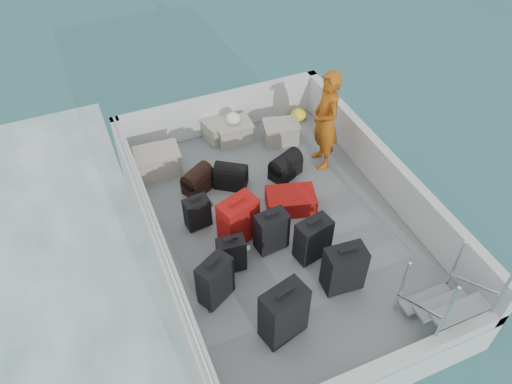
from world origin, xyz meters
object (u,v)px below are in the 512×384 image
suitcase_7 (313,240)px  suitcase_0 (215,281)px  suitcase_5 (238,221)px  crate_2 (234,132)px  suitcase_4 (271,232)px  crate_0 (158,163)px  crate_3 (281,133)px  suitcase_8 (291,201)px  suitcase_6 (344,269)px  crate_1 (222,129)px  suitcase_3 (284,314)px  suitcase_1 (231,255)px  passenger (326,121)px  suitcase_2 (197,213)px

suitcase_7 → suitcase_0: bearing=174.6°
suitcase_5 → crate_2: (0.72, 2.05, -0.18)m
suitcase_4 → crate_0: 2.31m
suitcase_4 → crate_3: 2.33m
crate_0 → crate_2: 1.40m
crate_0 → suitcase_8: bearing=-44.0°
suitcase_0 → suitcase_7: suitcase_0 is taller
suitcase_6 → suitcase_7: 0.60m
crate_2 → suitcase_5: bearing=-109.4°
crate_3 → suitcase_6: bearing=-100.3°
crate_0 → crate_1: bearing=20.1°
suitcase_3 → crate_1: 3.82m
suitcase_1 → passenger: (2.08, 1.41, 0.55)m
suitcase_1 → suitcase_7: bearing=-4.9°
suitcase_8 → crate_2: (-0.19, 1.80, 0.03)m
suitcase_2 → crate_3: (1.89, 1.28, -0.09)m
suitcase_4 → suitcase_3: bearing=-113.6°
suitcase_0 → suitcase_5: suitcase_5 is taller
suitcase_6 → suitcase_8: (0.01, 1.49, -0.20)m
suitcase_1 → crate_2: 2.68m
suitcase_3 → passenger: bearing=38.9°
suitcase_6 → suitcase_8: bearing=94.7°
crate_0 → crate_2: bearing=11.8°
crate_3 → suitcase_3: bearing=-114.7°
suitcase_1 → suitcase_5: 0.53m
suitcase_0 → crate_0: (-0.04, 2.55, -0.14)m
suitcase_4 → suitcase_5: bearing=131.7°
suitcase_5 → crate_3: (1.45, 1.73, -0.19)m
suitcase_3 → crate_2: suitcase_3 is taller
suitcase_4 → crate_0: size_ratio=0.96×
suitcase_1 → crate_3: (1.72, 2.17, -0.10)m
crate_1 → crate_0: bearing=-159.9°
crate_3 → suitcase_8: bearing=-109.9°
suitcase_1 → crate_3: bearing=58.3°
suitcase_1 → suitcase_7: 1.08m
suitcase_7 → suitcase_6: bearing=-88.9°
suitcase_0 → suitcase_8: 1.85m
suitcase_7 → crate_3: (0.66, 2.39, -0.15)m
passenger → suitcase_3: bearing=-28.3°
crate_0 → passenger: bearing=-17.8°
suitcase_0 → suitcase_4: bearing=-2.7°
passenger → suitcase_5: bearing=-53.6°
crate_0 → suitcase_0: bearing=-89.1°
suitcase_0 → suitcase_3: suitcase_3 is taller
crate_1 → suitcase_5: bearing=-104.4°
suitcase_0 → crate_3: size_ratio=1.22×
suitcase_6 → suitcase_1: bearing=150.8°
crate_1 → passenger: passenger is taller
suitcase_8 → suitcase_1: bearing=136.6°
suitcase_8 → crate_1: bearing=26.2°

